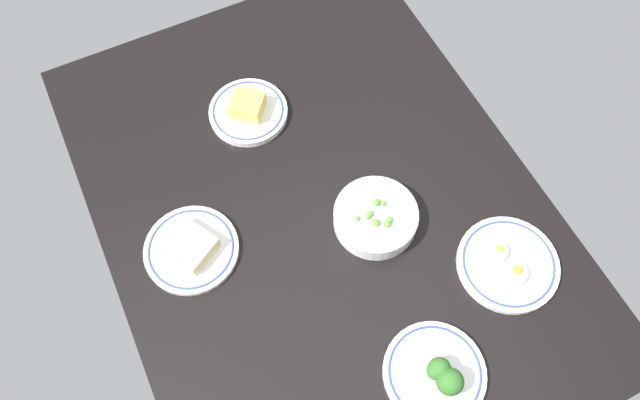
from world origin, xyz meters
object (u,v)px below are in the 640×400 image
at_px(plate_sandwich, 191,248).
at_px(bowl_peas, 376,217).
at_px(plate_eggs, 508,264).
at_px(plate_broccoli, 437,374).
at_px(plate_cheese, 248,110).

bearing_deg(plate_sandwich, bowl_peas, 73.76).
xyz_separation_m(plate_sandwich, plate_eggs, (0.30, 0.54, -0.00)).
xyz_separation_m(bowl_peas, plate_eggs, (0.20, 0.19, -0.01)).
distance_m(bowl_peas, plate_eggs, 0.27).
distance_m(plate_broccoli, plate_eggs, 0.26).
bearing_deg(plate_cheese, bowl_peas, 19.73).
relative_size(plate_cheese, plate_sandwich, 0.92).
bearing_deg(bowl_peas, plate_eggs, 43.65).
xyz_separation_m(plate_cheese, plate_sandwich, (0.25, -0.23, -0.00)).
height_order(plate_broccoli, plate_sandwich, plate_broccoli).
xyz_separation_m(plate_broccoli, bowl_peas, (-0.31, 0.05, 0.00)).
bearing_deg(plate_eggs, bowl_peas, -136.35).
xyz_separation_m(plate_broccoli, plate_cheese, (-0.67, -0.08, -0.00)).
relative_size(plate_broccoli, plate_sandwich, 0.99).
bearing_deg(plate_broccoli, plate_eggs, 117.06).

